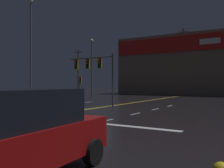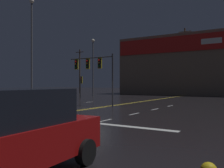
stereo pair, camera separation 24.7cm
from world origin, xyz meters
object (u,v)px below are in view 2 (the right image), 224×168
Objects in this scene: traffic_signal_corner_northwest at (81,82)px; traffic_signal_median at (93,66)px; streetlight_median_approach at (93,60)px; streetlight_near_left at (32,38)px; parked_car at (11,133)px.

traffic_signal_median is at bearing -45.56° from traffic_signal_corner_northwest.
traffic_signal_median is 0.51× the size of streetlight_median_approach.
traffic_signal_median is 11.00m from streetlight_near_left.
traffic_signal_corner_northwest is (-8.12, 8.28, -1.41)m from traffic_signal_median.
traffic_signal_median is 1.60× the size of traffic_signal_corner_northwest.
streetlight_median_approach reaches higher than traffic_signal_corner_northwest.
streetlight_median_approach is at bearing 112.45° from traffic_signal_corner_northwest.
parked_car is at bearing -59.18° from traffic_signal_median.
traffic_signal_median is 0.40× the size of streetlight_near_left.
traffic_signal_median is 18.50m from streetlight_median_approach.
streetlight_median_approach is (-0.64, 13.30, -1.46)m from streetlight_near_left.
streetlight_near_left is 1.28× the size of streetlight_median_approach.
parked_car is at bearing -41.16° from streetlight_near_left.
traffic_signal_corner_northwest is 8.84m from streetlight_near_left.
streetlight_near_left is 2.77× the size of parked_car.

